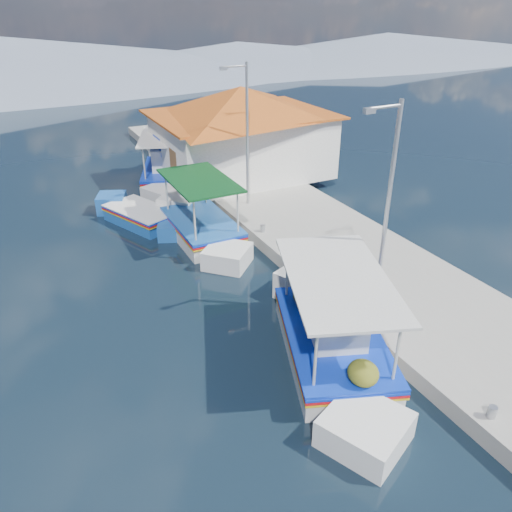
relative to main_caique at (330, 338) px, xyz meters
name	(u,v)px	position (x,y,z in m)	size (l,w,h in m)	color
ground	(276,402)	(-2.20, -0.96, -0.54)	(160.00, 160.00, 0.00)	black
quay	(335,246)	(3.70, 5.04, -0.29)	(5.00, 44.00, 0.50)	gray
bollards	(299,257)	(1.60, 4.29, 0.11)	(0.20, 17.20, 0.30)	#A5A8AD
main_caique	(330,338)	(0.00, 0.00, 0.00)	(4.39, 7.95, 2.80)	silver
caique_green_canopy	(201,228)	(-0.39, 8.65, -0.12)	(2.29, 7.45, 2.78)	silver
caique_blue_hull	(142,217)	(-2.18, 11.18, -0.26)	(3.18, 5.44, 1.05)	#1A519F
caique_far	(166,173)	(0.43, 15.92, -0.03)	(4.07, 7.28, 2.73)	silver
harbor_building	(241,130)	(4.00, 14.04, 2.24)	(10.49, 10.49, 4.40)	white
lamp_post_near	(386,198)	(2.31, 1.04, 3.31)	(1.21, 0.14, 6.00)	#A5A8AD
lamp_post_far	(245,129)	(2.31, 10.04, 3.31)	(1.21, 0.14, 6.00)	#A5A8AD
mountain_ridge	(94,61)	(4.34, 55.04, 1.50)	(171.40, 96.00, 5.50)	slate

